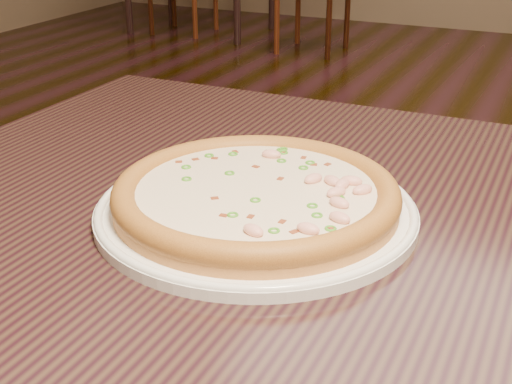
% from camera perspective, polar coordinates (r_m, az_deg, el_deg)
% --- Properties ---
extents(hero_table, '(1.20, 0.80, 0.75)m').
position_cam_1_polar(hero_table, '(0.85, 8.93, -8.15)').
color(hero_table, black).
rests_on(hero_table, ground).
extents(plate, '(0.36, 0.36, 0.02)m').
position_cam_1_polar(plate, '(0.79, 0.00, -1.41)').
color(plate, white).
rests_on(plate, hero_table).
extents(pizza, '(0.32, 0.32, 0.03)m').
position_cam_1_polar(pizza, '(0.78, 0.04, -0.20)').
color(pizza, '#C4853D').
rests_on(pizza, plate).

